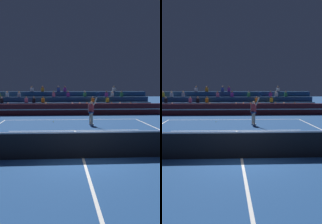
% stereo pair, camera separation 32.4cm
% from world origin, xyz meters
% --- Properties ---
extents(ground_plane, '(120.00, 120.00, 0.00)m').
position_xyz_m(ground_plane, '(0.00, 0.00, 0.00)').
color(ground_plane, navy).
extents(court_lines, '(11.10, 23.90, 0.01)m').
position_xyz_m(court_lines, '(0.00, 0.00, 0.00)').
color(court_lines, white).
rests_on(court_lines, ground).
extents(tennis_net, '(12.00, 0.10, 1.10)m').
position_xyz_m(tennis_net, '(0.00, 0.00, 0.54)').
color(tennis_net, '#2D6B38').
rests_on(tennis_net, ground).
extents(sponsor_banner_wall, '(18.00, 0.26, 1.10)m').
position_xyz_m(sponsor_banner_wall, '(0.00, 15.48, 0.55)').
color(sponsor_banner_wall, '#51191E').
rests_on(sponsor_banner_wall, ground).
extents(bleacher_stand, '(17.31, 3.80, 2.83)m').
position_xyz_m(bleacher_stand, '(-0.01, 18.64, 0.83)').
color(bleacher_stand, navy).
rests_on(bleacher_stand, ground).
extents(tennis_player, '(0.79, 0.85, 2.45)m').
position_xyz_m(tennis_player, '(1.32, 8.75, 0.99)').
color(tennis_player, beige).
rests_on(tennis_player, ground).
extents(tennis_ball, '(0.07, 0.07, 0.07)m').
position_xyz_m(tennis_ball, '(-1.48, 10.43, 0.03)').
color(tennis_ball, '#C6DB33').
rests_on(tennis_ball, ground).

